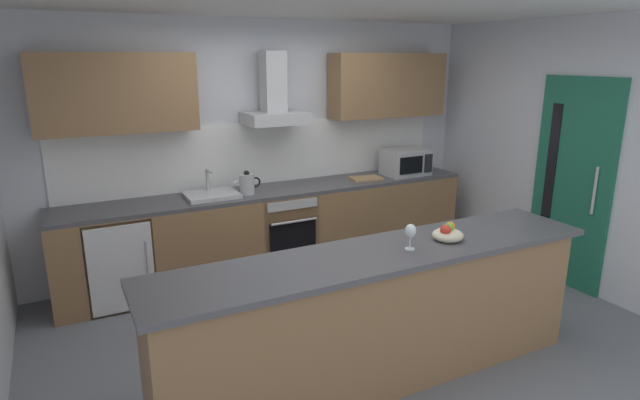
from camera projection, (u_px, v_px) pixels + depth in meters
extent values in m
cube|color=slate|center=(343.00, 330.00, 4.40)|extent=(5.94, 4.51, 0.02)
cube|color=white|center=(348.00, 0.00, 3.70)|extent=(5.94, 4.51, 0.02)
cube|color=silver|center=(262.00, 145.00, 5.61)|extent=(5.94, 0.12, 2.60)
cube|color=silver|center=(567.00, 153.00, 5.16)|extent=(0.12, 4.51, 2.60)
cube|color=white|center=(264.00, 153.00, 5.56)|extent=(4.20, 0.02, 0.66)
cube|color=olive|center=(277.00, 232.00, 5.51)|extent=(4.35, 0.60, 0.86)
cube|color=#4C4C51|center=(276.00, 191.00, 5.39)|extent=(4.35, 0.60, 0.04)
cube|color=olive|center=(379.00, 320.00, 3.59)|extent=(3.11, 0.52, 0.93)
cube|color=#4C4C51|center=(381.00, 254.00, 3.46)|extent=(3.21, 0.64, 0.04)
cube|color=olive|center=(116.00, 93.00, 4.61)|extent=(1.39, 0.32, 0.70)
cube|color=olive|center=(388.00, 85.00, 5.88)|extent=(1.39, 0.32, 0.70)
cube|color=#1E664C|center=(572.00, 184.00, 5.06)|extent=(0.04, 0.85, 2.05)
cube|color=black|center=(551.00, 169.00, 5.23)|extent=(0.01, 0.11, 1.31)
cylinder|color=#B7BABC|center=(595.00, 191.00, 4.81)|extent=(0.03, 0.03, 0.45)
cube|color=slate|center=(282.00, 229.00, 5.51)|extent=(0.60, 0.56, 0.80)
cube|color=black|center=(293.00, 243.00, 5.27)|extent=(0.50, 0.02, 0.48)
cube|color=#B7BABC|center=(293.00, 205.00, 5.17)|extent=(0.54, 0.02, 0.09)
cylinder|color=#B7BABC|center=(294.00, 222.00, 5.18)|extent=(0.49, 0.02, 0.02)
cube|color=white|center=(118.00, 259.00, 4.80)|extent=(0.58, 0.56, 0.85)
cube|color=silver|center=(122.00, 270.00, 4.55)|extent=(0.55, 0.02, 0.80)
cylinder|color=#B7BABC|center=(148.00, 261.00, 4.62)|extent=(0.02, 0.02, 0.38)
cube|color=#B7BABC|center=(406.00, 162.00, 6.01)|extent=(0.50, 0.36, 0.30)
cube|color=black|center=(411.00, 165.00, 5.82)|extent=(0.30, 0.02, 0.19)
cube|color=black|center=(428.00, 163.00, 5.92)|extent=(0.10, 0.01, 0.21)
cube|color=silver|center=(212.00, 195.00, 5.06)|extent=(0.50, 0.40, 0.04)
cylinder|color=#B7BABC|center=(208.00, 181.00, 5.15)|extent=(0.03, 0.03, 0.26)
cylinder|color=#B7BABC|center=(209.00, 171.00, 5.05)|extent=(0.03, 0.16, 0.03)
cylinder|color=#B7BABC|center=(247.00, 184.00, 5.16)|extent=(0.15, 0.15, 0.20)
sphere|color=black|center=(246.00, 173.00, 5.13)|extent=(0.06, 0.06, 0.06)
cone|color=#B7BABC|center=(237.00, 181.00, 5.11)|extent=(0.09, 0.04, 0.07)
torus|color=black|center=(255.00, 182.00, 5.20)|extent=(0.11, 0.02, 0.11)
cube|color=#B7BABC|center=(276.00, 118.00, 5.29)|extent=(0.62, 0.45, 0.12)
cube|color=#B7BABC|center=(273.00, 82.00, 5.23)|extent=(0.22, 0.22, 0.60)
cylinder|color=silver|center=(410.00, 249.00, 3.50)|extent=(0.07, 0.07, 0.01)
cylinder|color=silver|center=(410.00, 242.00, 3.48)|extent=(0.01, 0.01, 0.09)
ellipsoid|color=silver|center=(411.00, 231.00, 3.46)|extent=(0.08, 0.08, 0.10)
ellipsoid|color=beige|center=(448.00, 235.00, 3.67)|extent=(0.22, 0.22, 0.09)
sphere|color=red|center=(446.00, 230.00, 3.62)|extent=(0.08, 0.08, 0.08)
sphere|color=orange|center=(450.00, 227.00, 3.70)|extent=(0.07, 0.07, 0.07)
sphere|color=#66B233|center=(448.00, 229.00, 3.65)|extent=(0.08, 0.08, 0.08)
cube|color=tan|center=(366.00, 178.00, 5.81)|extent=(0.36, 0.26, 0.02)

